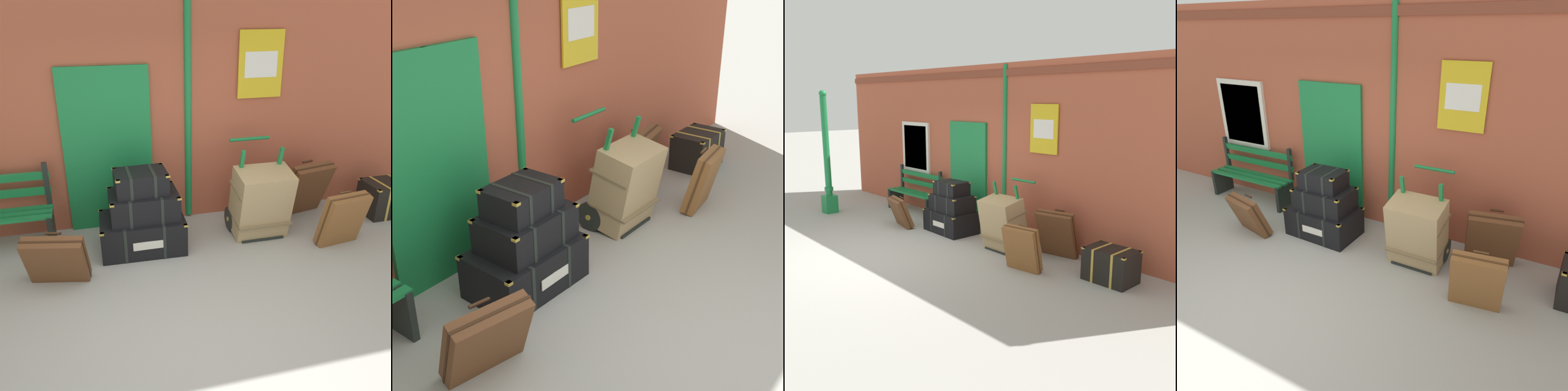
{
  "view_description": "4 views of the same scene",
  "coord_description": "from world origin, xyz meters",
  "views": [
    {
      "loc": [
        -0.72,
        -2.86,
        2.76
      ],
      "look_at": [
        0.48,
        1.82,
        0.59
      ],
      "focal_mm": 39.33,
      "sensor_mm": 36.0,
      "label": 1
    },
    {
      "loc": [
        -3.23,
        -1.25,
        2.91
      ],
      "look_at": [
        0.71,
        1.74,
        0.55
      ],
      "focal_mm": 51.13,
      "sensor_mm": 36.0,
      "label": 2
    },
    {
      "loc": [
        6.69,
        -3.73,
        2.55
      ],
      "look_at": [
        0.7,
        1.67,
        0.87
      ],
      "focal_mm": 42.67,
      "sensor_mm": 36.0,
      "label": 3
    },
    {
      "loc": [
        2.73,
        -2.12,
        2.81
      ],
      "look_at": [
        0.58,
        1.78,
        0.78
      ],
      "focal_mm": 33.6,
      "sensor_mm": 36.0,
      "label": 4
    }
  ],
  "objects": [
    {
      "name": "steamer_trunk_middle",
      "position": [
        -0.18,
        1.73,
        0.58
      ],
      "size": [
        0.81,
        0.55,
        0.33
      ],
      "color": "black",
      "rests_on": "steamer_trunk_base"
    },
    {
      "name": "ground_plane",
      "position": [
        0.0,
        0.0,
        0.0
      ],
      "size": [
        60.0,
        60.0,
        0.0
      ],
      "primitive_type": "plane",
      "color": "#A3A099"
    },
    {
      "name": "suitcase_beige",
      "position": [
        2.17,
        1.19,
        0.35
      ],
      "size": [
        0.6,
        0.39,
        0.72
      ],
      "color": "brown",
      "rests_on": "ground"
    },
    {
      "name": "porters_trolley",
      "position": [
        1.29,
        1.84,
        0.27
      ],
      "size": [
        0.71,
        0.67,
        1.18
      ],
      "color": "black",
      "rests_on": "ground"
    },
    {
      "name": "lamp_post",
      "position": [
        -3.31,
        0.66,
        1.03
      ],
      "size": [
        0.28,
        0.28,
        2.74
      ],
      "color": "#197A3D",
      "rests_on": "ground"
    },
    {
      "name": "suitcase_umber",
      "position": [
        2.14,
        2.07,
        0.4
      ],
      "size": [
        0.7,
        0.55,
        0.8
      ],
      "color": "brown",
      "rests_on": "ground"
    },
    {
      "name": "steamer_trunk_top",
      "position": [
        -0.2,
        1.74,
        0.87
      ],
      "size": [
        0.62,
        0.46,
        0.27
      ],
      "color": "black",
      "rests_on": "steamer_trunk_middle"
    },
    {
      "name": "platform_bench",
      "position": [
        -2.05,
        2.16,
        0.44
      ],
      "size": [
        1.6,
        0.43,
        1.01
      ],
      "color": "#197A3D",
      "rests_on": "ground"
    },
    {
      "name": "suitcase_charcoal",
      "position": [
        -1.19,
        1.2,
        0.3
      ],
      "size": [
        0.69,
        0.48,
        0.61
      ],
      "color": "brown",
      "rests_on": "ground"
    },
    {
      "name": "large_brown_trunk",
      "position": [
        1.29,
        1.67,
        0.47
      ],
      "size": [
        0.7,
        0.6,
        0.95
      ],
      "color": "tan",
      "rests_on": "ground"
    },
    {
      "name": "corner_trunk",
      "position": [
        3.29,
        1.83,
        0.24
      ],
      "size": [
        0.69,
        0.49,
        0.49
      ],
      "color": "black",
      "rests_on": "ground"
    },
    {
      "name": "steamer_trunk_base",
      "position": [
        -0.21,
        1.73,
        0.21
      ],
      "size": [
        1.03,
        0.68,
        0.43
      ],
      "color": "black",
      "rests_on": "ground"
    },
    {
      "name": "brick_facade",
      "position": [
        -0.02,
        2.6,
        1.6
      ],
      "size": [
        10.4,
        0.35,
        3.2
      ],
      "color": "#AD5138",
      "rests_on": "ground"
    }
  ]
}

